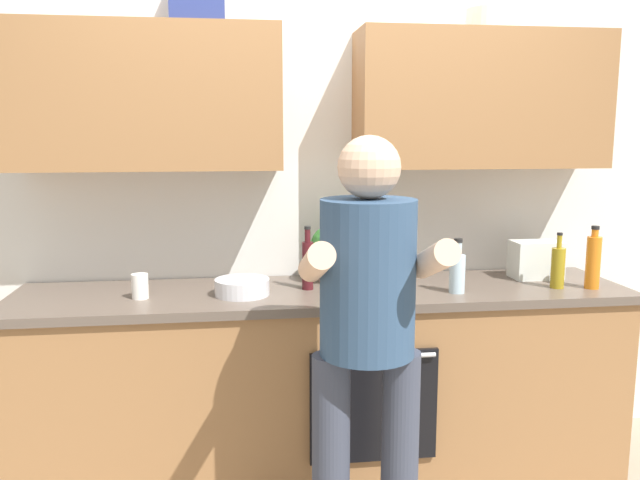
# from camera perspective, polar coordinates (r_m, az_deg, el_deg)

# --- Properties ---
(ground_plane) EXTENTS (12.00, 12.00, 0.00)m
(ground_plane) POSITION_cam_1_polar(r_m,az_deg,el_deg) (3.35, 0.37, -19.50)
(ground_plane) COLOR gray
(back_wall_unit) EXTENTS (4.00, 0.38, 2.50)m
(back_wall_unit) POSITION_cam_1_polar(r_m,az_deg,el_deg) (3.21, -0.32, 7.29)
(back_wall_unit) COLOR silver
(back_wall_unit) RESTS_ON ground
(counter) EXTENTS (2.84, 0.67, 0.90)m
(counter) POSITION_cam_1_polar(r_m,az_deg,el_deg) (3.16, 0.39, -12.30)
(counter) COLOR olive
(counter) RESTS_ON ground
(person_standing) EXTENTS (0.49, 0.45, 1.61)m
(person_standing) POSITION_cam_1_polar(r_m,az_deg,el_deg) (2.33, 4.20, -7.23)
(person_standing) COLOR #383D4C
(person_standing) RESTS_ON ground
(bottle_water) EXTENTS (0.07, 0.07, 0.25)m
(bottle_water) POSITION_cam_1_polar(r_m,az_deg,el_deg) (3.01, 11.96, -2.70)
(bottle_water) COLOR silver
(bottle_water) RESTS_ON counter
(bottle_juice) EXTENTS (0.07, 0.07, 0.29)m
(bottle_juice) POSITION_cam_1_polar(r_m,az_deg,el_deg) (3.27, 22.86, -1.73)
(bottle_juice) COLOR orange
(bottle_juice) RESTS_ON counter
(bottle_oil) EXTENTS (0.06, 0.06, 0.26)m
(bottle_oil) POSITION_cam_1_polar(r_m,az_deg,el_deg) (3.23, 20.16, -2.22)
(bottle_oil) COLOR olive
(bottle_oil) RESTS_ON counter
(bottle_soy) EXTENTS (0.06, 0.06, 0.26)m
(bottle_soy) POSITION_cam_1_polar(r_m,az_deg,el_deg) (3.17, 4.08, -1.64)
(bottle_soy) COLOR black
(bottle_soy) RESTS_ON counter
(bottle_wine) EXTENTS (0.05, 0.05, 0.30)m
(bottle_wine) POSITION_cam_1_polar(r_m,az_deg,el_deg) (3.00, -1.09, -2.05)
(bottle_wine) COLOR #471419
(bottle_wine) RESTS_ON counter
(cup_coffee) EXTENTS (0.07, 0.07, 0.11)m
(cup_coffee) POSITION_cam_1_polar(r_m,az_deg,el_deg) (2.95, -15.52, -3.94)
(cup_coffee) COLOR white
(cup_coffee) RESTS_ON counter
(mixing_bowl) EXTENTS (0.24, 0.24, 0.07)m
(mixing_bowl) POSITION_cam_1_polar(r_m,az_deg,el_deg) (2.93, -6.85, -4.12)
(mixing_bowl) COLOR silver
(mixing_bowl) RESTS_ON counter
(potted_herb) EXTENTS (0.21, 0.21, 0.28)m
(potted_herb) POSITION_cam_1_polar(r_m,az_deg,el_deg) (3.13, 1.05, -0.88)
(potted_herb) COLOR #9E6647
(potted_herb) RESTS_ON counter
(grocery_bag_produce) EXTENTS (0.24, 0.15, 0.19)m
(grocery_bag_produce) POSITION_cam_1_polar(r_m,az_deg,el_deg) (3.42, 18.44, -1.65)
(grocery_bag_produce) COLOR silver
(grocery_bag_produce) RESTS_ON counter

